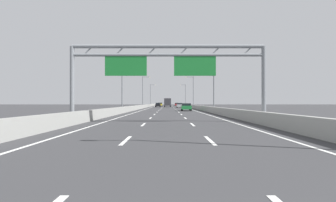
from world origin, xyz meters
The scene contains 52 objects.
ground_plane centered at (0.00, 100.00, 0.00)m, with size 260.00×260.00×0.00m, color #38383A.
lane_dash_left_1 centered at (-1.80, 12.50, 0.01)m, with size 0.16×3.00×0.01m, color white.
lane_dash_left_2 centered at (-1.80, 21.50, 0.01)m, with size 0.16×3.00×0.01m, color white.
lane_dash_left_3 centered at (-1.80, 30.50, 0.01)m, with size 0.16×3.00×0.01m, color white.
lane_dash_left_4 centered at (-1.80, 39.50, 0.01)m, with size 0.16×3.00×0.01m, color white.
lane_dash_left_5 centered at (-1.80, 48.50, 0.01)m, with size 0.16×3.00×0.01m, color white.
lane_dash_left_6 centered at (-1.80, 57.50, 0.01)m, with size 0.16×3.00×0.01m, color white.
lane_dash_left_7 centered at (-1.80, 66.50, 0.01)m, with size 0.16×3.00×0.01m, color white.
lane_dash_left_8 centered at (-1.80, 75.50, 0.01)m, with size 0.16×3.00×0.01m, color white.
lane_dash_left_9 centered at (-1.80, 84.50, 0.01)m, with size 0.16×3.00×0.01m, color white.
lane_dash_left_10 centered at (-1.80, 93.50, 0.01)m, with size 0.16×3.00×0.01m, color white.
lane_dash_left_11 centered at (-1.80, 102.50, 0.01)m, with size 0.16×3.00×0.01m, color white.
lane_dash_left_12 centered at (-1.80, 111.50, 0.01)m, with size 0.16×3.00×0.01m, color white.
lane_dash_left_13 centered at (-1.80, 120.50, 0.01)m, with size 0.16×3.00×0.01m, color white.
lane_dash_left_14 centered at (-1.80, 129.50, 0.01)m, with size 0.16×3.00×0.01m, color white.
lane_dash_left_15 centered at (-1.80, 138.50, 0.01)m, with size 0.16×3.00×0.01m, color white.
lane_dash_left_16 centered at (-1.80, 147.50, 0.01)m, with size 0.16×3.00×0.01m, color white.
lane_dash_left_17 centered at (-1.80, 156.50, 0.01)m, with size 0.16×3.00×0.01m, color white.
lane_dash_right_1 centered at (1.80, 12.50, 0.01)m, with size 0.16×3.00×0.01m, color white.
lane_dash_right_2 centered at (1.80, 21.50, 0.01)m, with size 0.16×3.00×0.01m, color white.
lane_dash_right_3 centered at (1.80, 30.50, 0.01)m, with size 0.16×3.00×0.01m, color white.
lane_dash_right_4 centered at (1.80, 39.50, 0.01)m, with size 0.16×3.00×0.01m, color white.
lane_dash_right_5 centered at (1.80, 48.50, 0.01)m, with size 0.16×3.00×0.01m, color white.
lane_dash_right_6 centered at (1.80, 57.50, 0.01)m, with size 0.16×3.00×0.01m, color white.
lane_dash_right_7 centered at (1.80, 66.50, 0.01)m, with size 0.16×3.00×0.01m, color white.
lane_dash_right_8 centered at (1.80, 75.50, 0.01)m, with size 0.16×3.00×0.01m, color white.
lane_dash_right_9 centered at (1.80, 84.50, 0.01)m, with size 0.16×3.00×0.01m, color white.
lane_dash_right_10 centered at (1.80, 93.50, 0.01)m, with size 0.16×3.00×0.01m, color white.
lane_dash_right_11 centered at (1.80, 102.50, 0.01)m, with size 0.16×3.00×0.01m, color white.
lane_dash_right_12 centered at (1.80, 111.50, 0.01)m, with size 0.16×3.00×0.01m, color white.
lane_dash_right_13 centered at (1.80, 120.50, 0.01)m, with size 0.16×3.00×0.01m, color white.
lane_dash_right_14 centered at (1.80, 129.50, 0.01)m, with size 0.16×3.00×0.01m, color white.
lane_dash_right_15 centered at (1.80, 138.50, 0.01)m, with size 0.16×3.00×0.01m, color white.
lane_dash_right_16 centered at (1.80, 147.50, 0.01)m, with size 0.16×3.00×0.01m, color white.
lane_dash_right_17 centered at (1.80, 156.50, 0.01)m, with size 0.16×3.00×0.01m, color white.
edge_line_left centered at (-5.25, 88.00, 0.01)m, with size 0.16×176.00×0.01m, color white.
edge_line_right centered at (5.25, 88.00, 0.01)m, with size 0.16×176.00×0.01m, color white.
barrier_left centered at (-6.90, 110.00, 0.47)m, with size 0.45×220.00×0.95m.
barrier_right centered at (6.90, 110.00, 0.47)m, with size 0.45×220.00×0.95m.
sign_gantry centered at (-0.14, 23.92, 4.80)m, with size 15.98×0.36×6.36m.
streetlamp_left_mid centered at (-7.47, 49.49, 5.40)m, with size 2.58×0.28×9.50m.
streetlamp_right_mid centered at (7.47, 49.49, 5.40)m, with size 2.58×0.28×9.50m.
streetlamp_left_far centered at (-7.47, 89.61, 5.40)m, with size 2.58×0.28×9.50m.
streetlamp_right_far centered at (7.47, 89.61, 5.40)m, with size 2.58×0.28×9.50m.
streetlamp_left_distant centered at (-7.47, 129.73, 5.40)m, with size 2.58×0.28×9.50m.
streetlamp_right_distant centered at (7.47, 129.73, 5.40)m, with size 2.58×0.28×9.50m.
black_car centered at (-3.50, 102.43, 0.74)m, with size 1.71×4.66×1.46m.
red_car centered at (3.85, 129.83, 0.73)m, with size 1.71×4.49×1.44m.
yellow_car centered at (-3.38, 126.39, 0.78)m, with size 1.89×4.34×1.51m.
silver_car centered at (3.46, 88.47, 0.76)m, with size 1.73×4.54×1.45m.
green_car centered at (3.49, 56.86, 0.75)m, with size 1.85×4.69×1.45m.
box_truck centered at (-0.15, 105.54, 1.67)m, with size 2.37×8.23×3.03m.
Camera 1 is at (0.01, -0.17, 1.64)m, focal length 31.68 mm.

